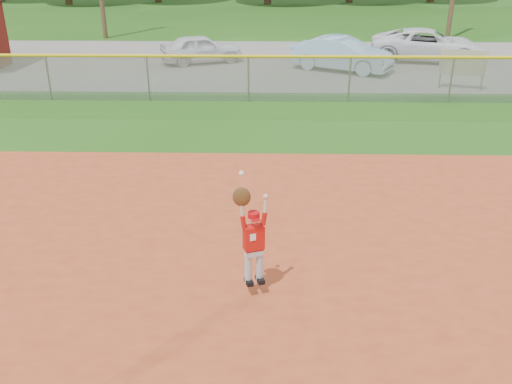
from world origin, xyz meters
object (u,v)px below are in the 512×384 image
at_px(car_white_b, 428,45).
at_px(sponsor_sign, 463,64).
at_px(ballplayer, 252,236).
at_px(car_white_a, 201,49).
at_px(car_blue, 342,54).

bearing_deg(car_white_b, sponsor_sign, -170.16).
distance_m(car_white_b, sponsor_sign, 4.92).
bearing_deg(ballplayer, car_white_a, 98.91).
xyz_separation_m(car_white_a, ballplayer, (2.67, -17.07, 0.44)).
relative_size(car_white_a, ballplayer, 1.82).
height_order(car_blue, car_white_b, car_white_b).
relative_size(car_white_b, sponsor_sign, 3.10).
xyz_separation_m(sponsor_sign, ballplayer, (-7.09, -12.80, 0.13)).
bearing_deg(car_white_b, ballplayer, 168.26).
height_order(car_white_a, car_white_b, car_white_b).
relative_size(car_white_a, sponsor_sign, 2.22).
bearing_deg(car_white_b, car_white_a, 103.91).
relative_size(sponsor_sign, ballplayer, 0.82).
distance_m(car_white_a, car_blue, 6.00).
distance_m(car_white_a, ballplayer, 17.29).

